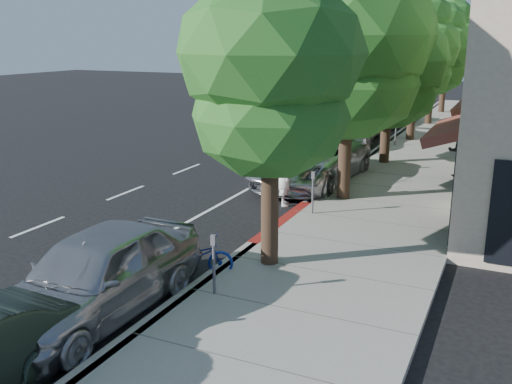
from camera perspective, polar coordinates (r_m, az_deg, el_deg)
The scene contains 18 objects.
ground at distance 15.38m, azimuth 1.22°, elevation -4.43°, with size 120.00×120.00×0.00m, color black.
sidewalk at distance 22.16m, azimuth 15.06°, elevation 1.42°, with size 4.60×56.00×0.15m, color gray.
curb at distance 22.63m, azimuth 9.33°, elevation 2.03°, with size 0.30×56.00×0.15m, color #9E998E.
curb_red_segment at distance 16.22m, azimuth 2.63°, elevation -3.10°, with size 0.32×4.00×0.15m, color maroon.
street_tree_0 at distance 12.29m, azimuth 1.49°, elevation 13.19°, with size 4.07×4.07×7.49m.
street_tree_1 at distance 17.95m, azimuth 9.33°, elevation 14.81°, with size 5.18×5.18×8.30m.
street_tree_2 at distance 23.80m, azimuth 13.23°, elevation 12.53°, with size 4.75×4.75×6.98m.
street_tree_3 at distance 29.69m, azimuth 15.73°, elevation 13.58°, with size 4.25×4.25×7.34m.
street_tree_4 at distance 35.62m, azimuth 17.34°, elevation 13.42°, with size 4.56×4.56×7.25m.
street_tree_5 at distance 41.57m, azimuth 18.55°, elevation 14.02°, with size 4.45×4.45×7.71m.
cyclist at distance 17.95m, azimuth 2.93°, elevation 1.79°, with size 0.73×0.48×2.01m, color white.
bicycle at distance 12.92m, azimuth -6.05°, elevation -6.34°, with size 0.59×1.69×0.89m, color navy.
silver_suv at distance 20.75m, azimuth 5.51°, elevation 3.20°, with size 2.88×6.24×1.73m, color silver.
dark_sedan at distance 26.24m, azimuth 7.33°, elevation 5.34°, with size 1.51×4.32×1.42m, color black.
white_pickup at distance 29.65m, azimuth 9.68°, elevation 6.70°, with size 2.44×6.01×1.74m, color #BCBCBC.
dark_suv_far at distance 35.83m, azimuth 12.70°, elevation 7.98°, with size 2.03×5.04×1.72m, color black.
near_car_a at distance 11.26m, azimuth -15.66°, elevation -7.93°, with size 2.02×5.03×1.71m, color #A3A3A8.
pedestrian at distance 22.34m, azimuth 19.79°, elevation 3.80°, with size 0.91×0.71×1.87m, color black.
Camera 1 is at (5.74, -13.29, 5.19)m, focal length 40.00 mm.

